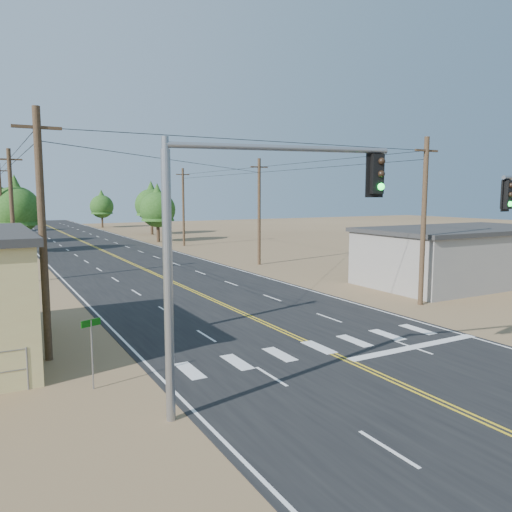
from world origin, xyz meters
TOP-DOWN VIEW (x-y plane):
  - ground at (0.00, 0.00)m, footprint 220.00×220.00m
  - road at (0.00, 30.00)m, footprint 15.00×200.00m
  - building_right at (19.00, 16.00)m, footprint 15.00×8.00m
  - utility_pole_left_near at (-10.50, 12.00)m, footprint 1.80×0.30m
  - utility_pole_left_mid at (-10.50, 32.00)m, footprint 1.80×0.30m
  - utility_pole_left_far at (-10.50, 52.00)m, footprint 1.80×0.30m
  - utility_pole_right_near at (10.50, 12.00)m, footprint 1.80×0.30m
  - utility_pole_right_mid at (10.50, 32.00)m, footprint 1.80×0.30m
  - utility_pole_right_far at (10.50, 52.00)m, footprint 1.80×0.30m
  - signal_mast_left at (-5.99, 3.98)m, footprint 6.98×1.81m
  - street_sign at (-9.54, 7.97)m, footprint 0.69×0.29m
  - tree_left_near at (-9.00, 53.42)m, footprint 5.36×5.36m
  - tree_right_near at (9.29, 58.94)m, footprint 4.95×4.95m
  - tree_right_mid at (12.47, 72.09)m, footprint 5.36×5.36m
  - tree_right_far at (9.00, 94.02)m, footprint 4.63×4.63m

SIDE VIEW (x-z plane):
  - ground at x=0.00m, z-range 0.00..0.00m
  - road at x=0.00m, z-range 0.00..0.02m
  - street_sign at x=-9.54m, z-range 0.42..2.87m
  - building_right at x=19.00m, z-range 0.00..4.00m
  - tree_right_far at x=9.00m, z-range 0.86..8.57m
  - tree_right_near at x=9.29m, z-range 0.92..9.18m
  - utility_pole_left_near at x=-10.50m, z-range 0.12..10.12m
  - utility_pole_left_mid at x=-10.50m, z-range 0.12..10.12m
  - utility_pole_left_far at x=-10.50m, z-range 0.12..10.12m
  - utility_pole_right_near at x=10.50m, z-range 0.12..10.12m
  - utility_pole_right_mid at x=10.50m, z-range 0.12..10.12m
  - utility_pole_right_far at x=10.50m, z-range 0.12..10.12m
  - tree_left_near at x=-9.00m, z-range 1.00..9.92m
  - tree_right_mid at x=12.47m, z-range 1.00..9.93m
  - signal_mast_left at x=-5.99m, z-range 1.48..9.72m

